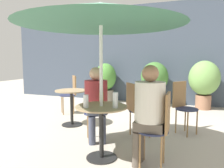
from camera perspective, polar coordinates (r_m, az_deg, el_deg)
The scene contains 18 objects.
ground_plane at distance 3.14m, azimuth -3.93°, elevation -18.57°, with size 20.00×20.00×0.00m, color #B2A899.
storefront_wall at distance 6.81m, azimuth 10.65°, elevation 7.72°, with size 10.00×0.06×3.00m.
cafe_table_near at distance 2.94m, azimuth -2.79°, elevation -9.45°, with size 0.69×0.69×0.72m.
cafe_table_far at distance 4.49m, azimuth -10.51°, elevation -4.20°, with size 0.65×0.65×0.72m.
bistro_chair_0 at distance 2.74m, azimuth 12.54°, elevation -10.00°, with size 0.39×0.39×0.93m.
bistro_chair_1 at distance 3.67m, azimuth -4.39°, elevation -5.68°, with size 0.43×0.44×0.93m.
bistro_chair_2 at distance 4.14m, azimuth 17.99°, elevation -4.60°, with size 0.45×0.44×0.93m.
bistro_chair_3 at distance 5.48m, azimuth -10.62°, elevation -1.79°, with size 0.45×0.44×0.93m.
bistro_chair_5 at distance 3.74m, azimuth 6.07°, elevation -5.47°, with size 0.45×0.44×0.93m.
seated_person_0 at distance 2.71m, azimuth 9.50°, elevation -6.04°, with size 0.38×0.37×1.26m.
seated_person_1 at distance 3.50m, azimuth -4.16°, elevation -3.66°, with size 0.45×0.46×1.21m.
beer_glass_0 at distance 2.78m, azimuth -6.83°, elevation -4.51°, with size 0.07×0.07×0.17m.
beer_glass_1 at distance 2.75m, azimuth 0.88°, elevation -4.26°, with size 0.07×0.07×0.20m.
beer_glass_2 at distance 3.09m, azimuth -2.81°, elevation -3.55°, with size 0.06×0.06×0.15m.
potted_plant_0 at distance 6.85m, azimuth -1.71°, elevation 0.89°, with size 0.67×0.67×1.22m.
potted_plant_1 at distance 6.36m, azimuth 11.03°, elevation 1.27°, with size 0.78×0.78×1.26m.
potted_plant_2 at distance 6.32m, azimuth 22.93°, elevation 0.91°, with size 0.80×0.80×1.30m.
umbrella at distance 2.89m, azimuth -2.94°, elevation 17.76°, with size 2.14×2.14×2.03m.
Camera 1 is at (1.19, -2.58, 1.32)m, focal length 35.00 mm.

